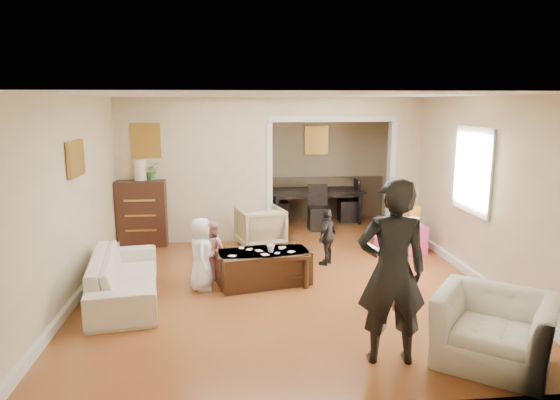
{
  "coord_description": "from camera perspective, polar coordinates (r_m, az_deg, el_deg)",
  "views": [
    {
      "loc": [
        -0.73,
        -7.23,
        2.52
      ],
      "look_at": [
        0.0,
        0.2,
        1.05
      ],
      "focal_mm": 32.18,
      "sensor_mm": 36.0,
      "label": 1
    }
  ],
  "objects": [
    {
      "name": "floor",
      "position": [
        7.69,
        0.15,
        -7.99
      ],
      "size": [
        7.0,
        7.0,
        0.0
      ],
      "primitive_type": "plane",
      "color": "#AC5E2C",
      "rests_on": "ground"
    },
    {
      "name": "framed_art_partition",
      "position": [
        9.07,
        -15.01,
        6.53
      ],
      "size": [
        0.45,
        0.03,
        0.55
      ],
      "primitive_type": "cube",
      "color": "brown",
      "rests_on": "partition_left"
    },
    {
      "name": "play_table",
      "position": [
        8.81,
        14.36,
        -4.24
      ],
      "size": [
        0.54,
        0.54,
        0.47
      ],
      "primitive_type": "cube",
      "rotation": [
        0.0,
        0.0,
        0.1
      ],
      "color": "#F9419B",
      "rests_on": "ground"
    },
    {
      "name": "child_toddler",
      "position": [
        7.88,
        5.4,
        -4.18
      ],
      "size": [
        0.48,
        0.55,
        0.89
      ],
      "primitive_type": "imported",
      "rotation": [
        0.0,
        0.0,
        -2.2
      ],
      "color": "black",
      "rests_on": "ground"
    },
    {
      "name": "coffee_cup",
      "position": [
        6.97,
        -1.05,
        -5.53
      ],
      "size": [
        0.13,
        0.13,
        0.1
      ],
      "primitive_type": "imported",
      "rotation": [
        0.0,
        0.0,
        0.24
      ],
      "color": "white",
      "rests_on": "coffee_table"
    },
    {
      "name": "partition_header",
      "position": [
        9.21,
        5.95,
        10.5
      ],
      "size": [
        2.22,
        0.18,
        0.35
      ],
      "primitive_type": "cube",
      "color": "beige",
      "rests_on": "partition_right"
    },
    {
      "name": "dresser",
      "position": [
        9.22,
        -15.34,
        -1.38
      ],
      "size": [
        0.85,
        0.48,
        1.17
      ],
      "primitive_type": "cube",
      "color": "#33190F",
      "rests_on": "ground"
    },
    {
      "name": "cyan_cup",
      "position": [
        8.66,
        13.93,
        -2.59
      ],
      "size": [
        0.08,
        0.08,
        0.08
      ],
      "primitive_type": "cylinder",
      "color": "#259FBD",
      "rests_on": "play_table"
    },
    {
      "name": "toy_block",
      "position": [
        8.81,
        13.44,
        -2.43
      ],
      "size": [
        0.1,
        0.09,
        0.05
      ],
      "primitive_type": "cube",
      "rotation": [
        0.0,
        0.0,
        0.45
      ],
      "color": "red",
      "rests_on": "play_table"
    },
    {
      "name": "play_bowl",
      "position": [
        8.65,
        15.02,
        -2.74
      ],
      "size": [
        0.25,
        0.25,
        0.06
      ],
      "primitive_type": "imported",
      "rotation": [
        0.0,
        0.0,
        0.1
      ],
      "color": "white",
      "rests_on": "play_table"
    },
    {
      "name": "child_kneel_a",
      "position": [
        6.88,
        -8.95,
        -6.09
      ],
      "size": [
        0.35,
        0.51,
        1.0
      ],
      "primitive_type": "imported",
      "rotation": [
        0.0,
        0.0,
        1.64
      ],
      "color": "white",
      "rests_on": "ground"
    },
    {
      "name": "partition_left",
      "position": [
        9.13,
        -9.62,
        3.31
      ],
      "size": [
        2.75,
        0.18,
        2.6
      ],
      "primitive_type": "cube",
      "color": "beige",
      "rests_on": "ground"
    },
    {
      "name": "table_lamp",
      "position": [
        9.09,
        -15.59,
        3.33
      ],
      "size": [
        0.22,
        0.22,
        0.36
      ],
      "primitive_type": "cylinder",
      "color": "#F8E5CA",
      "rests_on": "dresser"
    },
    {
      "name": "child_kneel_b",
      "position": [
        7.32,
        -7.55,
        -5.61
      ],
      "size": [
        0.49,
        0.52,
        0.85
      ],
      "primitive_type": "imported",
      "rotation": [
        0.0,
        0.0,
        2.16
      ],
      "color": "pink",
      "rests_on": "ground"
    },
    {
      "name": "sofa",
      "position": [
        6.86,
        -17.24,
        -8.29
      ],
      "size": [
        1.09,
        2.13,
        0.6
      ],
      "primitive_type": "imported",
      "rotation": [
        0.0,
        0.0,
        1.72
      ],
      "color": "white",
      "rests_on": "ground"
    },
    {
      "name": "framed_art_sofa_wall",
      "position": [
        6.96,
        -22.19,
        4.38
      ],
      "size": [
        0.03,
        0.55,
        0.4
      ],
      "primitive_type": "cube",
      "color": "brown"
    },
    {
      "name": "dining_table",
      "position": [
        10.62,
        3.83,
        -0.7
      ],
      "size": [
        2.07,
        1.32,
        0.69
      ],
      "primitive_type": "imported",
      "rotation": [
        0.0,
        0.0,
        0.12
      ],
      "color": "black",
      "rests_on": "ground"
    },
    {
      "name": "armchair_front",
      "position": [
        5.44,
        23.12,
        -13.36
      ],
      "size": [
        1.41,
        1.38,
        0.69
      ],
      "primitive_type": "imported",
      "rotation": [
        0.0,
        0.0,
        -0.65
      ],
      "color": "white",
      "rests_on": "ground"
    },
    {
      "name": "coffee_table",
      "position": [
        7.1,
        -1.89,
        -7.64
      ],
      "size": [
        1.36,
        0.91,
        0.47
      ],
      "primitive_type": "cube",
      "rotation": [
        0.0,
        0.0,
        0.24
      ],
      "color": "#382111",
      "rests_on": "ground"
    },
    {
      "name": "framed_art_alcove",
      "position": [
        10.85,
        4.15,
        6.79
      ],
      "size": [
        0.45,
        0.03,
        0.55
      ],
      "primitive_type": "cube",
      "color": "brown"
    },
    {
      "name": "window_pane",
      "position": [
        7.71,
        21.12,
        3.17
      ],
      "size": [
        0.03,
        0.95,
        1.1
      ],
      "primitive_type": "cube",
      "color": "white",
      "rests_on": "ground"
    },
    {
      "name": "potted_plant",
      "position": [
        9.06,
        -14.33,
        3.21
      ],
      "size": [
        0.28,
        0.24,
        0.31
      ],
      "primitive_type": "imported",
      "color": "#3B7534",
      "rests_on": "dresser"
    },
    {
      "name": "craft_papers",
      "position": [
        7.02,
        -1.88,
        -5.83
      ],
      "size": [
        0.94,
        0.46,
        0.0
      ],
      "color": "white",
      "rests_on": "coffee_table"
    },
    {
      "name": "cereal_box",
      "position": [
        8.85,
        14.99,
        -1.62
      ],
      "size": [
        0.21,
        0.09,
        0.3
      ],
      "primitive_type": "cube",
      "rotation": [
        0.0,
        0.0,
        0.1
      ],
      "color": "yellow",
      "rests_on": "play_table"
    },
    {
      "name": "adult_person",
      "position": [
        4.96,
        12.6,
        -7.97
      ],
      "size": [
        0.71,
        0.5,
        1.84
      ],
      "primitive_type": "imported",
      "rotation": [
        0.0,
        0.0,
        3.06
      ],
      "color": "black",
      "rests_on": "ground"
    },
    {
      "name": "partition_right",
      "position": [
        9.66,
        13.86,
        3.56
      ],
      "size": [
        0.55,
        0.18,
        2.6
      ],
      "primitive_type": "cube",
      "color": "beige",
      "rests_on": "ground"
    },
    {
      "name": "armchair_back",
      "position": [
        8.82,
        -2.25,
        -3.09
      ],
      "size": [
        0.93,
        0.94,
        0.7
      ],
      "primitive_type": "imported",
      "rotation": [
        0.0,
        0.0,
        3.4
      ],
      "color": "tan",
      "rests_on": "ground"
    }
  ]
}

